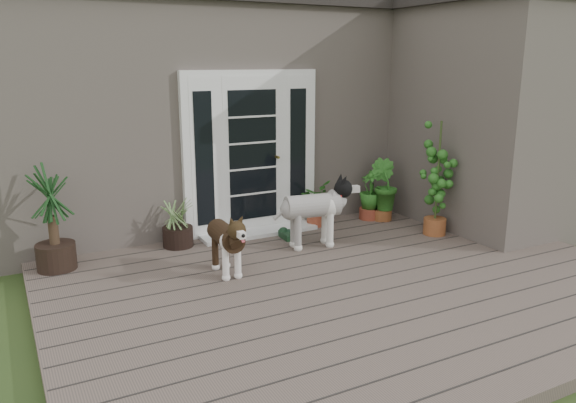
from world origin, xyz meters
name	(u,v)px	position (x,y,z in m)	size (l,w,h in m)	color
deck	(356,286)	(0.00, 0.40, 0.06)	(6.20, 4.60, 0.12)	#6B5B4C
house_main	(211,113)	(0.00, 4.65, 1.55)	(7.40, 4.00, 3.10)	#665E54
roof_main	(208,7)	(0.00, 4.65, 3.20)	(7.60, 4.20, 0.20)	#2D2826
house_wing	(486,122)	(2.90, 1.50, 1.55)	(1.60, 2.40, 3.10)	#665E54
door_unit	(252,153)	(-0.20, 2.60, 1.19)	(1.90, 0.14, 2.15)	white
door_step	(259,232)	(-0.20, 2.40, 0.14)	(1.60, 0.40, 0.05)	white
brindle_dog	(226,246)	(-1.13, 1.24, 0.44)	(0.33, 0.76, 0.64)	#352213
white_dog	(312,217)	(0.16, 1.60, 0.50)	(0.40, 0.92, 0.77)	silver
spider_plant	(177,220)	(-1.32, 2.40, 0.46)	(0.63, 0.63, 0.67)	#94B972
yucca	(52,219)	(-2.75, 2.26, 0.71)	(0.81, 0.81, 1.17)	black
herb_a	(315,207)	(0.66, 2.37, 0.40)	(0.44, 0.44, 0.55)	#205016
herb_b	(383,198)	(1.68, 2.16, 0.46)	(0.45, 0.45, 0.67)	#23611B
herb_c	(370,199)	(1.55, 2.31, 0.41)	(0.38, 0.38, 0.59)	#1E4D16
sapling	(438,177)	(1.87, 1.28, 0.91)	(0.46, 0.46, 1.57)	#18541C
clog_left	(292,236)	(0.09, 1.99, 0.16)	(0.14, 0.29, 0.09)	black
clog_right	(286,235)	(0.03, 2.04, 0.17)	(0.16, 0.34, 0.10)	#13311A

